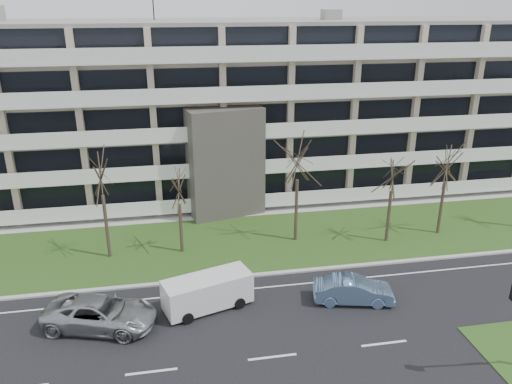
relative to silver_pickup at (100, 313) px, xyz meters
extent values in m
plane|color=black|center=(8.75, -4.18, -0.85)|extent=(160.00, 160.00, 0.00)
cube|color=#2D4D19|center=(8.75, 8.82, -0.82)|extent=(90.00, 10.00, 0.06)
cube|color=#B2B2AD|center=(8.75, 3.82, -0.79)|extent=(90.00, 0.35, 0.12)
cube|color=#B2B2AD|center=(8.75, 14.32, -0.81)|extent=(90.00, 2.00, 0.08)
cube|color=white|center=(8.75, 2.32, -0.85)|extent=(90.00, 0.12, 0.01)
cube|color=beige|center=(8.75, 21.32, 6.65)|extent=(60.00, 12.00, 15.00)
cube|color=gray|center=(8.75, 21.32, 14.30)|extent=(60.50, 12.50, 0.30)
cube|color=#4C4742|center=(8.75, 14.32, 3.65)|extent=(6.39, 3.69, 9.00)
cube|color=black|center=(8.75, 14.12, 1.15)|extent=(4.92, 1.19, 3.50)
cube|color=black|center=(8.75, 15.30, 1.25)|extent=(58.00, 0.10, 1.80)
cube|color=white|center=(8.75, 14.62, -0.25)|extent=(58.00, 1.40, 0.22)
cube|color=white|center=(8.75, 13.97, 0.35)|extent=(58.00, 0.08, 1.00)
cube|color=black|center=(8.75, 15.30, 4.25)|extent=(58.00, 0.10, 1.80)
cube|color=white|center=(8.75, 14.62, 2.75)|extent=(58.00, 1.40, 0.22)
cube|color=white|center=(8.75, 13.97, 3.35)|extent=(58.00, 0.08, 1.00)
cube|color=black|center=(8.75, 15.30, 7.25)|extent=(58.00, 0.10, 1.80)
cube|color=white|center=(8.75, 14.62, 5.75)|extent=(58.00, 1.40, 0.22)
cube|color=white|center=(8.75, 13.97, 6.35)|extent=(58.00, 0.08, 1.00)
cube|color=black|center=(8.75, 15.30, 10.25)|extent=(58.00, 0.10, 1.80)
cube|color=white|center=(8.75, 14.62, 8.75)|extent=(58.00, 1.40, 0.22)
cube|color=white|center=(8.75, 13.97, 9.35)|extent=(58.00, 0.08, 1.00)
cube|color=black|center=(8.75, 15.30, 13.25)|extent=(58.00, 0.10, 1.80)
cube|color=white|center=(8.75, 14.62, 11.75)|extent=(58.00, 1.40, 0.22)
cube|color=white|center=(8.75, 13.97, 12.35)|extent=(58.00, 0.08, 1.00)
imported|color=#A3A5AA|center=(0.00, 0.00, 0.00)|extent=(6.67, 4.45, 1.70)
imported|color=#6B8CBA|center=(14.52, -0.12, -0.07)|extent=(4.97, 2.65, 1.55)
cube|color=white|center=(5.96, 0.81, 0.24)|extent=(5.43, 3.32, 1.79)
cube|color=black|center=(5.96, 0.81, 0.76)|extent=(5.03, 3.07, 0.66)
cube|color=white|center=(8.26, 1.52, 0.09)|extent=(0.85, 1.81, 1.13)
cylinder|color=black|center=(4.70, -0.57, -0.52)|extent=(0.70, 0.42, 0.66)
cylinder|color=black|center=(4.14, 1.23, -0.52)|extent=(0.70, 0.42, 0.66)
cylinder|color=black|center=(7.77, 0.38, -0.52)|extent=(0.70, 0.42, 0.66)
cylinder|color=black|center=(7.21, 2.19, -0.52)|extent=(0.70, 0.42, 0.66)
cylinder|color=#382B21|center=(-0.28, 8.19, 1.47)|extent=(0.24, 0.24, 4.64)
cylinder|color=#382B21|center=(4.75, 8.06, 1.00)|extent=(0.24, 0.24, 3.71)
cylinder|color=#382B21|center=(13.20, 8.43, 1.56)|extent=(0.24, 0.24, 4.82)
cylinder|color=#382B21|center=(19.85, 7.05, 1.16)|extent=(0.24, 0.24, 4.01)
cylinder|color=#382B21|center=(24.35, 7.63, 1.27)|extent=(0.24, 0.24, 4.24)
camera|label=1|loc=(4.28, -24.21, 15.97)|focal=35.00mm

